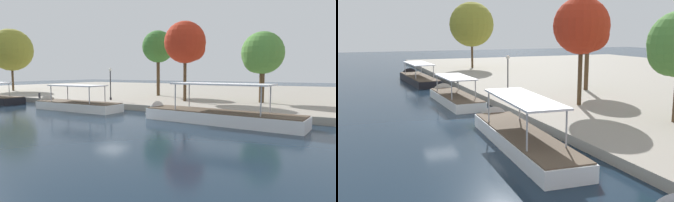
{
  "view_description": "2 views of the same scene",
  "coord_description": "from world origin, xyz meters",
  "views": [
    {
      "loc": [
        16.72,
        -19.18,
        4.03
      ],
      "look_at": [
        1.15,
        7.38,
        1.09
      ],
      "focal_mm": 32.07,
      "sensor_mm": 36.0,
      "label": 1
    },
    {
      "loc": [
        29.29,
        -6.68,
        7.15
      ],
      "look_at": [
        0.82,
        5.24,
        1.54
      ],
      "focal_mm": 41.66,
      "sensor_mm": 36.0,
      "label": 2
    }
  ],
  "objects": [
    {
      "name": "tree_0",
      "position": [
        -6.92,
        17.96,
        7.69
      ],
      "size": [
        4.62,
        4.62,
        9.43
      ],
      "color": "#4C3823",
      "rests_on": "dock_promenade"
    },
    {
      "name": "tree_4",
      "position": [
        0.55,
        12.47,
        7.41
      ],
      "size": [
        4.89,
        4.89,
        9.34
      ],
      "color": "#4C3823",
      "rests_on": "dock_promenade"
    },
    {
      "name": "tour_boat_1",
      "position": [
        -8.6,
        3.34,
        0.29
      ],
      "size": [
        11.34,
        2.98,
        3.82
      ],
      "rotation": [
        0.0,
        0.0,
        3.16
      ],
      "color": "silver",
      "rests_on": "ground_plane"
    },
    {
      "name": "tour_boat_0",
      "position": [
        -25.59,
        2.79,
        0.34
      ],
      "size": [
        13.94,
        3.48,
        3.85
      ],
      "rotation": [
        0.0,
        0.0,
        3.19
      ],
      "color": "black",
      "rests_on": "ground_plane"
    },
    {
      "name": "mooring_bollard_1",
      "position": [
        -18.39,
        6.63,
        1.02
      ],
      "size": [
        0.3,
        0.3,
        0.71
      ],
      "color": "#2D2D33",
      "rests_on": "dock_promenade"
    },
    {
      "name": "tour_boat_2",
      "position": [
        7.49,
        3.23,
        0.34
      ],
      "size": [
        14.19,
        3.73,
        4.25
      ],
      "rotation": [
        0.0,
        0.0,
        3.07
      ],
      "color": "white",
      "rests_on": "ground_plane"
    },
    {
      "name": "ground_plane",
      "position": [
        0.0,
        0.0,
        0.0
      ],
      "size": [
        220.0,
        220.0,
        0.0
      ],
      "primitive_type": "plane",
      "color": "#142333"
    },
    {
      "name": "lamp_post",
      "position": [
        -8.2,
        9.23,
        3.12
      ],
      "size": [
        0.4,
        0.4,
        3.96
      ],
      "color": "black",
      "rests_on": "dock_promenade"
    },
    {
      "name": "tree_2",
      "position": [
        -36.41,
        14.33,
        8.27
      ],
      "size": [
        7.69,
        7.69,
        11.38
      ],
      "color": "#4C3823",
      "rests_on": "dock_promenade"
    }
  ]
}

